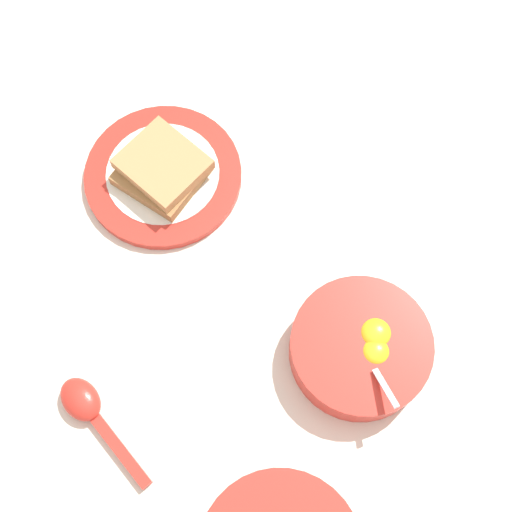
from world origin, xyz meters
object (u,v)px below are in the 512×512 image
Objects in this scene: egg_bowl at (360,348)px; soup_spoon at (89,410)px; toast_sandwich at (162,169)px; toast_plate at (163,175)px.

egg_bowl is 1.14× the size of soup_spoon.
soup_spoon is (-0.02, 0.32, -0.02)m from toast_sandwich.
egg_bowl is 0.33m from soup_spoon.
toast_plate is (0.31, -0.15, -0.02)m from egg_bowl.
soup_spoon is at bearing 94.83° from toast_plate.
egg_bowl is 1.31× the size of toast_sandwich.
egg_bowl reaches higher than toast_plate.
soup_spoon is at bearing 94.34° from toast_sandwich.
toast_plate is at bearing -25.98° from egg_bowl.
egg_bowl reaches higher than soup_spoon.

